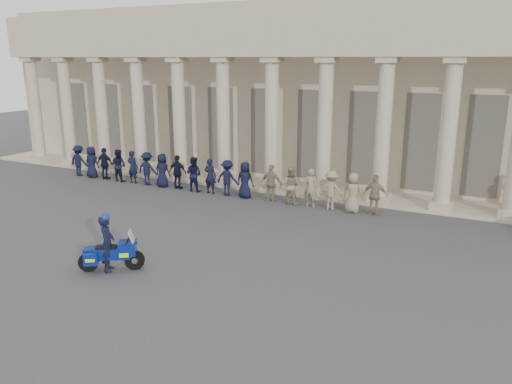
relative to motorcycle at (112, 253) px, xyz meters
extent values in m
plane|color=#3B3B3D|center=(1.74, 2.65, -0.55)|extent=(90.00, 90.00, 0.00)
cube|color=tan|center=(1.74, 17.65, 3.95)|extent=(40.00, 10.00, 9.00)
cube|color=tan|center=(1.74, 11.45, -0.47)|extent=(40.00, 2.60, 0.15)
cube|color=tan|center=(1.74, 10.65, 6.24)|extent=(35.80, 1.00, 1.00)
cube|color=tan|center=(1.74, 10.65, 7.34)|extent=(35.80, 1.00, 1.20)
cube|color=tan|center=(-15.16, 10.65, -0.25)|extent=(0.90, 0.90, 0.30)
cylinder|color=tan|center=(-15.16, 10.65, 2.70)|extent=(0.64, 0.64, 5.60)
cube|color=tan|center=(-15.16, 10.65, 5.62)|extent=(0.85, 0.85, 0.24)
cube|color=tan|center=(-12.56, 10.65, -0.25)|extent=(0.90, 0.90, 0.30)
cylinder|color=tan|center=(-12.56, 10.65, 2.70)|extent=(0.64, 0.64, 5.60)
cube|color=tan|center=(-12.56, 10.65, 5.62)|extent=(0.85, 0.85, 0.24)
cube|color=tan|center=(-9.96, 10.65, -0.25)|extent=(0.90, 0.90, 0.30)
cylinder|color=tan|center=(-9.96, 10.65, 2.70)|extent=(0.64, 0.64, 5.60)
cube|color=tan|center=(-9.96, 10.65, 5.62)|extent=(0.85, 0.85, 0.24)
cube|color=tan|center=(-7.36, 10.65, -0.25)|extent=(0.90, 0.90, 0.30)
cylinder|color=tan|center=(-7.36, 10.65, 2.70)|extent=(0.64, 0.64, 5.60)
cube|color=tan|center=(-7.36, 10.65, 5.62)|extent=(0.85, 0.85, 0.24)
cube|color=tan|center=(-4.76, 10.65, -0.25)|extent=(0.90, 0.90, 0.30)
cylinder|color=tan|center=(-4.76, 10.65, 2.70)|extent=(0.64, 0.64, 5.60)
cube|color=tan|center=(-4.76, 10.65, 5.62)|extent=(0.85, 0.85, 0.24)
cube|color=tan|center=(-2.16, 10.65, -0.25)|extent=(0.90, 0.90, 0.30)
cylinder|color=tan|center=(-2.16, 10.65, 2.70)|extent=(0.64, 0.64, 5.60)
cube|color=tan|center=(-2.16, 10.65, 5.62)|extent=(0.85, 0.85, 0.24)
cube|color=tan|center=(0.44, 10.65, -0.25)|extent=(0.90, 0.90, 0.30)
cylinder|color=tan|center=(0.44, 10.65, 2.70)|extent=(0.64, 0.64, 5.60)
cube|color=tan|center=(0.44, 10.65, 5.62)|extent=(0.85, 0.85, 0.24)
cube|color=tan|center=(3.04, 10.65, -0.25)|extent=(0.90, 0.90, 0.30)
cylinder|color=tan|center=(3.04, 10.65, 2.70)|extent=(0.64, 0.64, 5.60)
cube|color=tan|center=(3.04, 10.65, 5.62)|extent=(0.85, 0.85, 0.24)
cube|color=tan|center=(5.64, 10.65, -0.25)|extent=(0.90, 0.90, 0.30)
cylinder|color=tan|center=(5.64, 10.65, 2.70)|extent=(0.64, 0.64, 5.60)
cube|color=tan|center=(5.64, 10.65, 5.62)|extent=(0.85, 0.85, 0.24)
cube|color=tan|center=(8.24, 10.65, -0.25)|extent=(0.90, 0.90, 0.30)
cylinder|color=tan|center=(8.24, 10.65, 2.70)|extent=(0.64, 0.64, 5.60)
cube|color=tan|center=(8.24, 10.65, 5.62)|extent=(0.85, 0.85, 0.24)
cube|color=tan|center=(10.84, 10.65, -0.25)|extent=(0.90, 0.90, 0.30)
cube|color=black|center=(-13.86, 12.67, 2.00)|extent=(1.30, 0.12, 4.20)
cube|color=black|center=(-11.26, 12.67, 2.00)|extent=(1.30, 0.12, 4.20)
cube|color=black|center=(-8.66, 12.67, 2.00)|extent=(1.30, 0.12, 4.20)
cube|color=black|center=(-6.06, 12.67, 2.00)|extent=(1.30, 0.12, 4.20)
cube|color=black|center=(-3.46, 12.67, 2.00)|extent=(1.30, 0.12, 4.20)
cube|color=black|center=(-0.86, 12.67, 2.00)|extent=(1.30, 0.12, 4.20)
cube|color=black|center=(1.74, 12.67, 2.00)|extent=(1.30, 0.12, 4.20)
cube|color=black|center=(4.34, 12.67, 2.00)|extent=(1.30, 0.12, 4.20)
cube|color=black|center=(6.94, 12.67, 2.00)|extent=(1.30, 0.12, 4.20)
cube|color=black|center=(9.54, 12.67, 2.00)|extent=(1.30, 0.12, 4.20)
imported|color=black|center=(-10.32, 9.01, 0.30)|extent=(1.09, 0.63, 1.69)
imported|color=black|center=(-9.39, 9.01, 0.30)|extent=(0.83, 0.54, 1.69)
imported|color=black|center=(-8.46, 9.01, 0.30)|extent=(0.99, 0.41, 1.69)
imported|color=black|center=(-7.54, 9.01, 0.30)|extent=(0.82, 0.64, 1.69)
imported|color=black|center=(-6.61, 9.01, 0.30)|extent=(0.62, 0.40, 1.69)
imported|color=black|center=(-5.69, 9.01, 0.30)|extent=(1.09, 0.63, 1.69)
imported|color=black|center=(-4.76, 9.01, 0.30)|extent=(0.83, 0.54, 1.69)
imported|color=black|center=(-3.83, 9.01, 0.30)|extent=(0.99, 0.41, 1.69)
imported|color=black|center=(-2.91, 9.01, 0.30)|extent=(0.82, 0.64, 1.69)
imported|color=black|center=(-1.98, 9.01, 0.30)|extent=(0.62, 0.40, 1.69)
imported|color=black|center=(-1.05, 9.01, 0.30)|extent=(1.09, 0.63, 1.69)
imported|color=black|center=(-0.13, 9.01, 0.30)|extent=(0.83, 0.54, 1.69)
imported|color=gray|center=(1.20, 9.01, 0.30)|extent=(0.99, 0.41, 1.69)
imported|color=gray|center=(2.13, 9.01, 0.30)|extent=(0.82, 0.64, 1.69)
imported|color=gray|center=(3.05, 9.01, 0.30)|extent=(0.62, 0.40, 1.69)
imported|color=gray|center=(3.98, 9.01, 0.30)|extent=(1.09, 0.63, 1.69)
imported|color=gray|center=(4.91, 9.01, 0.30)|extent=(0.83, 0.54, 1.69)
imported|color=gray|center=(5.83, 9.01, 0.30)|extent=(0.99, 0.41, 1.69)
cylinder|color=black|center=(0.56, 0.35, -0.25)|extent=(0.58, 0.43, 0.60)
cylinder|color=black|center=(-0.59, -0.38, -0.25)|extent=(0.58, 0.43, 0.60)
cube|color=navy|center=(0.02, 0.01, 0.02)|extent=(1.09, 0.88, 0.35)
cube|color=navy|center=(0.41, 0.26, 0.16)|extent=(0.68, 0.67, 0.41)
cube|color=silver|center=(0.41, 0.26, -0.05)|extent=(0.31, 0.34, 0.11)
cube|color=#B2BFCC|center=(0.54, 0.34, 0.47)|extent=(0.38, 0.45, 0.49)
cube|color=black|center=(-0.13, -0.08, 0.20)|extent=(0.67, 0.58, 0.09)
cube|color=navy|center=(-0.55, -0.35, 0.09)|extent=(0.43, 0.43, 0.20)
cube|color=navy|center=(-0.32, -0.55, -0.05)|extent=(0.45, 0.39, 0.36)
cube|color=#D7FF0D|center=(-0.32, -0.55, -0.05)|extent=(0.35, 0.33, 0.09)
cube|color=navy|center=(-0.63, -0.06, -0.05)|extent=(0.45, 0.39, 0.36)
cube|color=#D7FF0D|center=(-0.63, -0.06, -0.05)|extent=(0.35, 0.33, 0.09)
cylinder|color=silver|center=(-0.48, -0.05, -0.27)|extent=(0.51, 0.37, 0.09)
cylinder|color=black|center=(0.41, 0.26, 0.38)|extent=(0.37, 0.56, 0.03)
imported|color=black|center=(-0.09, -0.06, 0.33)|extent=(0.69, 0.76, 1.75)
sphere|color=navy|center=(-0.09, -0.06, 1.15)|extent=(0.28, 0.28, 0.28)
camera|label=1|loc=(10.07, -10.67, 5.68)|focal=35.00mm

